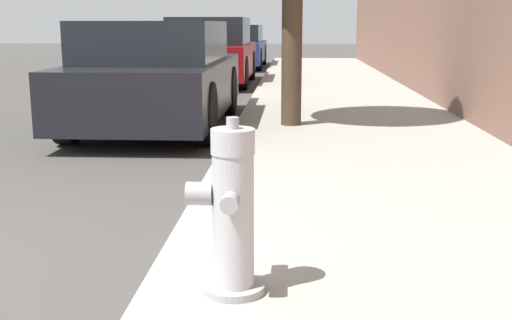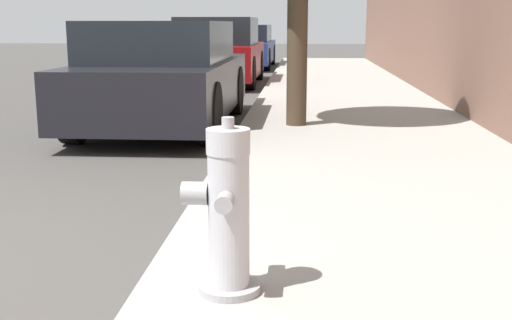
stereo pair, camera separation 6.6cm
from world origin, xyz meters
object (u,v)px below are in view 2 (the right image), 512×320
object	(u,v)px
parked_car_near	(164,76)
fire_hydrant	(227,214)
parked_car_far	(242,47)
parked_car_mid	(219,52)

from	to	relation	value
parked_car_near	fire_hydrant	bearing A→B (deg)	-74.87
parked_car_far	fire_hydrant	bearing A→B (deg)	-84.65
fire_hydrant	parked_car_far	distance (m)	17.02
parked_car_mid	parked_car_far	size ratio (longest dim) A/B	0.85
fire_hydrant	parked_car_far	size ratio (longest dim) A/B	0.18
fire_hydrant	parked_car_near	bearing A→B (deg)	105.13
parked_car_far	parked_car_mid	bearing A→B (deg)	-89.57
parked_car_mid	parked_car_far	world-z (taller)	parked_car_mid
parked_car_mid	parked_car_near	bearing A→B (deg)	-89.21
fire_hydrant	parked_car_far	xyz separation A→B (m)	(-1.59, 16.95, 0.13)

